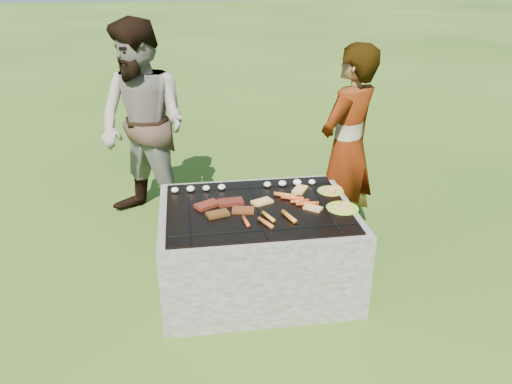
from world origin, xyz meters
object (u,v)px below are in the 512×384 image
Objects in this scene: bystander at (143,126)px; plate_near at (342,209)px; plate_far at (331,191)px; cook at (347,148)px; fire_pit at (257,249)px.

plate_near is at bearing -2.92° from bystander.
cook is at bearing 58.34° from plate_far.
plate_far is at bearing 17.99° from fire_pit.
plate_near is (0.56, -0.10, 0.33)m from fire_pit.
plate_near is at bearing 32.04° from cook.
cook is at bearing 19.16° from bystander.
plate_near is at bearing -9.94° from fire_pit.
plate_far is 0.90× the size of plate_near.
plate_far is at bearing 4.34° from bystander.
bystander is (-1.58, 0.58, 0.07)m from cook.
plate_far is at bearing 19.78° from cook.
bystander is at bearing -58.86° from cook.
cook reaches higher than fire_pit.
cook is (0.23, 0.37, 0.18)m from plate_far.
fire_pit is 0.66m from plate_near.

